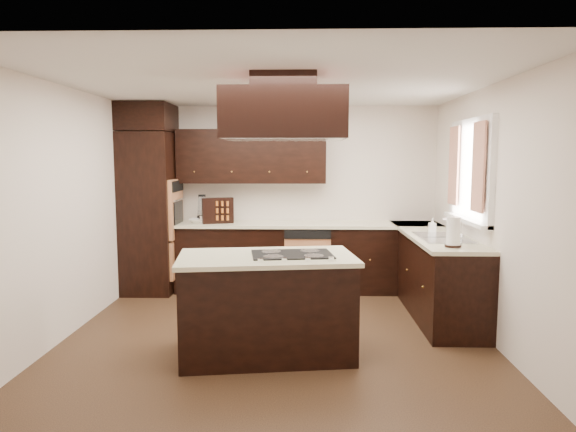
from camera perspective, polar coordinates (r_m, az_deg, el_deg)
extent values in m
cube|color=brown|center=(5.36, -1.29, -13.16)|extent=(4.20, 4.20, 0.02)
cube|color=silver|center=(5.10, -1.36, 14.59)|extent=(4.20, 4.20, 0.02)
cube|color=beige|center=(7.18, -0.46, 2.15)|extent=(4.20, 0.02, 2.50)
cube|color=beige|center=(2.99, -3.40, -3.94)|extent=(4.20, 0.02, 2.50)
cube|color=beige|center=(5.60, -23.44, 0.40)|extent=(0.02, 4.20, 2.50)
cube|color=beige|center=(5.40, 21.66, 0.27)|extent=(0.02, 4.20, 2.50)
cube|color=black|center=(7.08, -15.08, 0.33)|extent=(0.65, 0.75, 2.12)
cube|color=#DC8C57|center=(6.99, -12.34, 0.82)|extent=(0.05, 0.62, 0.78)
cube|color=black|center=(6.98, -0.25, -4.69)|extent=(2.93, 0.60, 0.88)
cube|color=black|center=(6.28, 15.87, -6.19)|extent=(0.60, 2.40, 0.88)
cube|color=beige|center=(6.89, -0.26, -0.95)|extent=(2.93, 0.63, 0.04)
cube|color=beige|center=(6.20, 15.86, -2.03)|extent=(0.63, 2.40, 0.04)
cube|color=black|center=(7.00, -4.05, 6.62)|extent=(2.00, 0.34, 0.72)
cube|color=#DC8C57|center=(6.69, 2.18, -5.56)|extent=(0.60, 0.05, 0.72)
cube|color=white|center=(5.88, 19.63, 4.73)|extent=(0.06, 1.32, 1.12)
cube|color=white|center=(5.89, 19.89, 4.72)|extent=(0.00, 1.20, 1.00)
cube|color=beige|center=(5.46, 20.41, 5.12)|extent=(0.02, 0.34, 0.90)
cube|color=beige|center=(6.26, 17.94, 5.33)|extent=(0.02, 0.34, 0.90)
cube|color=silver|center=(5.86, 16.85, -2.30)|extent=(0.52, 0.84, 0.01)
cube|color=black|center=(4.73, -2.36, -10.11)|extent=(1.61, 1.02, 0.88)
cube|color=beige|center=(4.62, -2.39, -4.64)|extent=(1.68, 1.09, 0.04)
cube|color=black|center=(4.64, 0.45, -4.27)|extent=(0.77, 0.57, 0.01)
cube|color=black|center=(4.51, -0.42, 11.18)|extent=(1.05, 0.72, 0.42)
cube|color=black|center=(4.54, -0.43, 14.64)|extent=(0.55, 0.50, 0.13)
cylinder|color=silver|center=(6.99, -9.49, -0.36)|extent=(0.15, 0.15, 0.10)
cone|color=silver|center=(6.97, -9.52, 1.11)|extent=(0.13, 0.13, 0.26)
cube|color=black|center=(6.90, -7.81, 0.60)|extent=(0.42, 0.23, 0.34)
imported|color=white|center=(7.02, -9.98, -0.51)|extent=(0.25, 0.25, 0.06)
imported|color=white|center=(6.24, 15.74, -1.01)|extent=(0.08, 0.08, 0.17)
cylinder|color=white|center=(5.26, 17.91, -1.72)|extent=(0.16, 0.16, 0.30)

